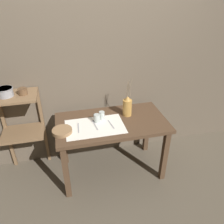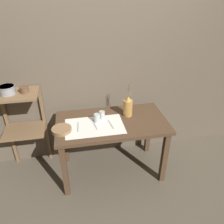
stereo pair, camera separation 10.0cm
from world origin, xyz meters
The scene contains 14 objects.
ground_plane centered at (0.00, 0.00, 0.00)m, with size 12.00×12.00×0.00m, color brown.
stone_wall_back centered at (0.00, 0.45, 1.20)m, with size 7.00×0.06×2.40m.
wooden_table centered at (0.00, 0.00, 0.63)m, with size 1.24×0.68×0.73m.
wooden_shelf_unit centered at (-0.99, 0.26, 0.74)m, with size 0.47×0.36×1.06m.
linen_cloth centered at (-0.20, -0.06, 0.73)m, with size 0.63×0.40×0.00m.
pitcher_with_flowers centered at (0.21, 0.09, 0.84)m, with size 0.10×0.10×0.45m.
wooden_bowl centered at (-0.55, -0.09, 0.75)m, with size 0.21×0.21×0.04m.
glass_tumbler_near centered at (-0.16, 0.02, 0.78)m, with size 0.07×0.07×0.09m.
glass_tumbler_far centered at (-0.10, 0.08, 0.78)m, with size 0.06×0.06×0.09m.
fork_inner centered at (-0.38, -0.05, 0.74)m, with size 0.03×0.18×0.00m.
spoon_outer centered at (-0.20, 0.01, 0.74)m, with size 0.04×0.19×0.02m.
knife_center centered at (-0.02, -0.06, 0.74)m, with size 0.04×0.18×0.00m.
metal_pot_large centered at (-1.07, 0.22, 1.11)m, with size 0.17×0.17×0.09m.
metal_pot_small centered at (-0.90, 0.22, 1.10)m, with size 0.10×0.10×0.07m.
Camera 1 is at (-0.48, -2.01, 2.05)m, focal length 35.00 mm.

